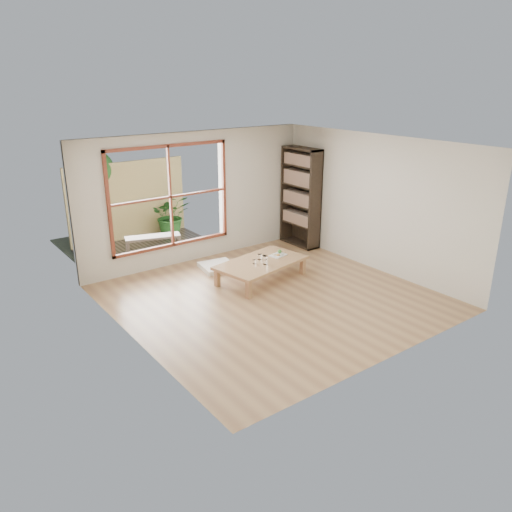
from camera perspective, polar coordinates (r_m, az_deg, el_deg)
The scene contains 15 objects.
ground at distance 8.64m, azimuth 1.78°, elevation -4.73°, with size 5.00×5.00×0.00m, color tan.
low_table at distance 9.23m, azimuth 0.60°, elevation -0.87°, with size 1.83×1.25×0.37m.
floor_cushion at distance 9.89m, azimuth -4.40°, elevation -1.21°, with size 0.63×0.63×0.09m, color beige.
bookshelf at distance 11.08m, azimuth 5.14°, elevation 6.70°, with size 0.35×0.97×2.16m, color #32271C.
glass_tall at distance 9.05m, azimuth 1.05°, elevation -0.47°, with size 0.09×0.09×0.16m, color silver.
glass_mid at distance 9.29m, azimuth 0.92°, elevation -0.16°, with size 0.06×0.06×0.09m, color silver.
glass_short at distance 9.29m, azimuth 0.41°, elevation -0.10°, with size 0.08×0.08×0.10m, color silver.
glass_small at distance 9.09m, azimuth -0.20°, elevation -0.65°, with size 0.06×0.06×0.08m, color silver.
food_tray at distance 9.52m, azimuth 2.57°, elevation 0.20°, with size 0.35×0.28×0.10m.
deck at distance 11.20m, azimuth -12.05°, elevation 0.71°, with size 2.80×2.00×0.05m, color #3E352D.
garden_bench at distance 10.86m, azimuth -11.71°, elevation 1.96°, with size 1.20×0.66×0.37m.
bamboo_fence at distance 11.84m, azimuth -14.43°, elevation 6.10°, with size 2.80×0.06×1.80m, color tan.
shrub_right at distance 11.93m, azimuth -9.67°, elevation 4.62°, with size 0.88×0.76×0.97m, color #275E22.
shrub_left at distance 11.23m, azimuth -17.55°, elevation 2.87°, with size 0.51×0.41×0.93m, color #275E22.
garden_tree at distance 11.75m, azimuth -18.39°, elevation 9.23°, with size 1.04×0.85×2.22m.
Camera 1 is at (-4.90, -6.14, 3.60)m, focal length 35.00 mm.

